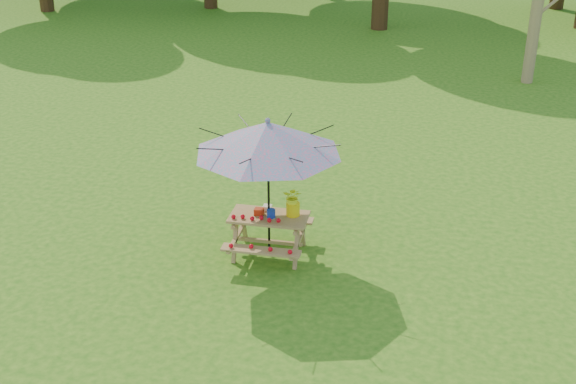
# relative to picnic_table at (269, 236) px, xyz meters

# --- Properties ---
(picnic_table) EXTENTS (1.20, 1.32, 0.67)m
(picnic_table) POSITION_rel_picnic_table_xyz_m (0.00, 0.00, 0.00)
(picnic_table) COLOR #9A7C45
(picnic_table) RESTS_ON ground
(patio_umbrella) EXTENTS (2.49, 2.49, 2.25)m
(patio_umbrella) POSITION_rel_picnic_table_xyz_m (0.00, 0.00, 1.62)
(patio_umbrella) COLOR black
(patio_umbrella) RESTS_ON ground
(produce_bins) EXTENTS (0.34, 0.38, 0.13)m
(produce_bins) POSITION_rel_picnic_table_xyz_m (-0.05, 0.04, 0.40)
(produce_bins) COLOR #B3290E
(produce_bins) RESTS_ON picnic_table
(tomatoes_row) EXTENTS (0.77, 0.13, 0.07)m
(tomatoes_row) POSITION_rel_picnic_table_xyz_m (-0.15, -0.18, 0.38)
(tomatoes_row) COLOR red
(tomatoes_row) RESTS_ON picnic_table
(flower_bucket) EXTENTS (0.30, 0.27, 0.47)m
(flower_bucket) POSITION_rel_picnic_table_xyz_m (0.36, 0.10, 0.59)
(flower_bucket) COLOR yellow
(flower_bucket) RESTS_ON picnic_table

